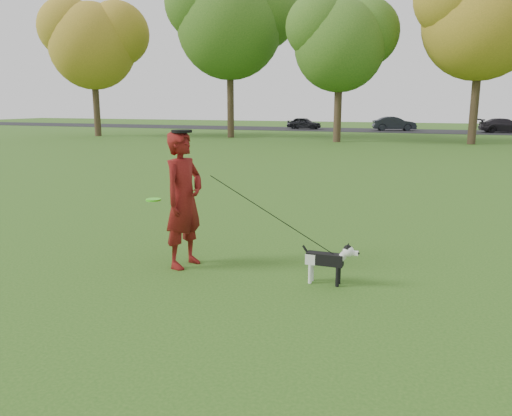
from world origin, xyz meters
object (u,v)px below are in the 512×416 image
at_px(car_mid, 394,124).
at_px(car_right, 505,125).
at_px(car_left, 304,123).
at_px(man, 184,200).
at_px(dog, 329,258).

height_order(car_mid, car_right, car_mid).
height_order(car_left, car_mid, car_mid).
distance_m(car_left, car_right, 17.16).
distance_m(man, car_left, 40.86).
distance_m(car_left, car_mid, 8.27).
xyz_separation_m(car_mid, car_right, (8.89, 0.00, -0.03)).
relative_size(dog, car_right, 0.20).
xyz_separation_m(dog, car_left, (-10.89, 39.97, 0.20)).
distance_m(dog, car_right, 40.46).
bearing_deg(man, car_mid, 12.06).
bearing_deg(man, car_right, -0.51).
distance_m(man, car_right, 40.83).
bearing_deg(car_left, car_mid, -84.33).
xyz_separation_m(car_left, car_mid, (8.27, 0.00, 0.07)).
height_order(man, car_right, man).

